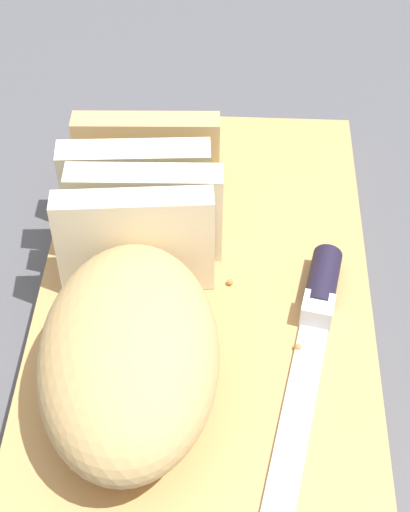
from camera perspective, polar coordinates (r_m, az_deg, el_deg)
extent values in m
plane|color=#4C4C51|center=(0.60, 0.00, -3.55)|extent=(3.00, 3.00, 0.00)
cube|color=tan|center=(0.59, 0.00, -2.78)|extent=(0.41, 0.25, 0.03)
ellipsoid|color=tan|center=(0.49, -5.62, -7.30)|extent=(0.18, 0.13, 0.08)
cube|color=beige|center=(0.55, -5.14, 1.07)|extent=(0.04, 0.11, 0.08)
cube|color=beige|center=(0.57, -4.33, 3.13)|extent=(0.03, 0.11, 0.08)
cube|color=beige|center=(0.59, -5.06, 5.04)|extent=(0.04, 0.11, 0.08)
cube|color=tan|center=(0.61, -4.22, 6.84)|extent=(0.03, 0.11, 0.08)
cube|color=silver|center=(0.50, 6.42, -13.40)|extent=(0.20, 0.05, 0.00)
cylinder|color=black|center=(0.57, 8.69, -1.93)|extent=(0.06, 0.03, 0.02)
cube|color=silver|center=(0.55, 8.29, -4.01)|extent=(0.02, 0.03, 0.02)
sphere|color=#A8753D|center=(0.58, 0.07, -0.84)|extent=(0.01, 0.01, 0.01)
sphere|color=#A8753D|center=(0.56, -3.12, -3.09)|extent=(0.00, 0.00, 0.00)
sphere|color=#A8753D|center=(0.54, 6.85, -6.70)|extent=(0.01, 0.01, 0.01)
sphere|color=#A8753D|center=(0.57, 1.83, -2.19)|extent=(0.00, 0.00, 0.00)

